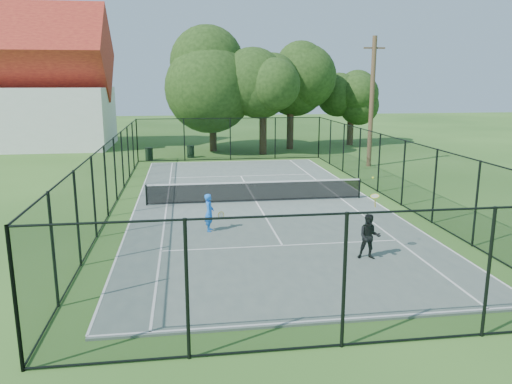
{
  "coord_description": "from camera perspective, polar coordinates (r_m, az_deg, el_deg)",
  "views": [
    {
      "loc": [
        -3.2,
        -22.37,
        5.6
      ],
      "look_at": [
        -0.43,
        -3.0,
        1.2
      ],
      "focal_mm": 35.0,
      "sensor_mm": 36.0,
      "label": 1
    }
  ],
  "objects": [
    {
      "name": "tennis_net",
      "position": [
        23.15,
        0.01,
        0.15
      ],
      "size": [
        10.08,
        0.08,
        0.95
      ],
      "color": "black",
      "rests_on": "tennis_court"
    },
    {
      "name": "trash_bin_right",
      "position": [
        37.19,
        -7.49,
        4.62
      ],
      "size": [
        0.58,
        0.58,
        0.91
      ],
      "color": "black",
      "rests_on": "ground"
    },
    {
      "name": "fence",
      "position": [
        22.96,
        0.01,
        2.39
      ],
      "size": [
        13.1,
        26.1,
        3.0
      ],
      "color": "black",
      "rests_on": "ground"
    },
    {
      "name": "utility_pole",
      "position": [
        33.63,
        13.09,
        10.02
      ],
      "size": [
        1.4,
        0.3,
        8.33
      ],
      "color": "#4C3823",
      "rests_on": "ground"
    },
    {
      "name": "ground",
      "position": [
        23.28,
        0.01,
        -1.24
      ],
      "size": [
        120.0,
        120.0,
        0.0
      ],
      "primitive_type": "plane",
      "color": "#2D561D"
    },
    {
      "name": "tennis_court",
      "position": [
        23.27,
        0.01,
        -1.17
      ],
      "size": [
        11.0,
        24.0,
        0.06
      ],
      "primitive_type": "cube",
      "color": "#56655F",
      "rests_on": "ground"
    },
    {
      "name": "tree_near_right",
      "position": [
        41.36,
        4.0,
        11.94
      ],
      "size": [
        5.8,
        5.8,
        8.0
      ],
      "color": "#332114",
      "rests_on": "ground"
    },
    {
      "name": "player_black",
      "position": [
        16.14,
        12.83,
        -4.99
      ],
      "size": [
        0.82,
        0.93,
        2.54
      ],
      "color": "black",
      "rests_on": "tennis_court"
    },
    {
      "name": "tree_near_mid",
      "position": [
        38.28,
        0.82,
        11.41
      ],
      "size": [
        5.9,
        5.9,
        7.72
      ],
      "color": "#332114",
      "rests_on": "ground"
    },
    {
      "name": "trash_bin_left",
      "position": [
        36.47,
        -12.13,
        4.28
      ],
      "size": [
        0.58,
        0.58,
        0.9
      ],
      "color": "black",
      "rests_on": "ground"
    },
    {
      "name": "tree_far_right",
      "position": [
        44.74,
        10.85,
        10.18
      ],
      "size": [
        4.67,
        4.67,
        6.18
      ],
      "color": "#332114",
      "rests_on": "ground"
    },
    {
      "name": "tree_near_left",
      "position": [
        40.18,
        -5.05,
        12.74
      ],
      "size": [
        7.08,
        7.08,
        9.23
      ],
      "color": "#332114",
      "rests_on": "ground"
    },
    {
      "name": "building",
      "position": [
        46.47,
        -25.88,
        10.61
      ],
      "size": [
        15.3,
        8.15,
        11.87
      ],
      "color": "silver",
      "rests_on": "ground"
    },
    {
      "name": "player_blue",
      "position": [
        18.71,
        -5.35,
        -2.35
      ],
      "size": [
        0.8,
        0.57,
        1.42
      ],
      "color": "blue",
      "rests_on": "tennis_court"
    }
  ]
}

